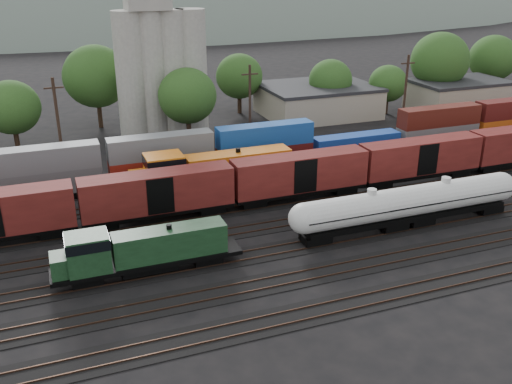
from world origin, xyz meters
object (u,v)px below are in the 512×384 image
object	(u,v)px
orange_locomotive	(209,171)
grain_silo	(160,58)
tank_car_a	(370,209)
green_locomotive	(137,250)

from	to	relation	value
orange_locomotive	grain_silo	distance (m)	27.34
grain_silo	tank_car_a	bearing A→B (deg)	-75.15
tank_car_a	green_locomotive	bearing A→B (deg)	180.00
grain_silo	green_locomotive	bearing A→B (deg)	-105.05
tank_car_a	grain_silo	world-z (taller)	grain_silo
green_locomotive	tank_car_a	xyz separation A→B (m)	(21.90, 0.00, 0.23)
tank_car_a	grain_silo	xyz separation A→B (m)	(-10.87, 41.00, 8.65)
green_locomotive	orange_locomotive	bearing A→B (deg)	54.91
tank_car_a	orange_locomotive	size ratio (longest dim) A/B	0.84
tank_car_a	grain_silo	bearing A→B (deg)	104.85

